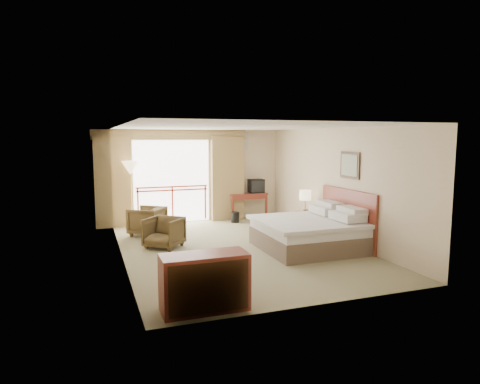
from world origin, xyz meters
name	(u,v)px	position (x,y,z in m)	size (l,w,h in m)	color
floor	(238,248)	(0.00, 0.00, 0.00)	(7.00, 7.00, 0.00)	gray
ceiling	(238,127)	(0.00, 0.00, 2.70)	(7.00, 7.00, 0.00)	white
wall_back	(198,176)	(0.00, 3.50, 1.35)	(5.00, 5.00, 0.00)	beige
wall_front	(319,215)	(0.00, -3.50, 1.35)	(5.00, 5.00, 0.00)	beige
wall_left	(121,194)	(-2.50, 0.00, 1.35)	(7.00, 7.00, 0.00)	beige
wall_right	(336,184)	(2.50, 0.00, 1.35)	(7.00, 7.00, 0.00)	beige
balcony_door	(172,182)	(-0.80, 3.48, 1.20)	(2.40, 2.40, 0.00)	white
balcony_railing	(172,195)	(-0.80, 3.46, 0.81)	(2.09, 0.03, 1.02)	#AB240E
curtain_left	(113,182)	(-2.45, 3.35, 1.25)	(1.00, 0.26, 2.50)	olive
curtain_right	(227,178)	(0.85, 3.35, 1.25)	(1.00, 0.26, 2.50)	olive
valance	(172,135)	(-0.80, 3.38, 2.55)	(4.40, 0.22, 0.28)	olive
hvac_vent	(240,142)	(1.30, 3.47, 2.35)	(0.50, 0.04, 0.50)	silver
bed	(310,232)	(1.50, -0.60, 0.38)	(2.13, 2.06, 0.97)	brown
headboard	(348,218)	(2.46, -0.60, 0.65)	(0.06, 2.10, 1.30)	maroon
framed_art	(350,165)	(2.47, -0.60, 1.85)	(0.04, 0.72, 0.60)	#301E0F
nightstand	(306,223)	(2.16, 0.82, 0.28)	(0.40, 0.47, 0.57)	maroon
table_lamp	(305,196)	(2.16, 0.87, 0.99)	(0.30, 0.30, 0.54)	tan
phone	(307,211)	(2.11, 0.67, 0.61)	(0.17, 0.13, 0.08)	black
desk	(246,198)	(1.49, 3.42, 0.61)	(1.19, 0.58, 0.78)	maroon
tv	(256,186)	(1.79, 3.36, 0.99)	(0.47, 0.37, 0.42)	black
coffee_maker	(236,189)	(1.14, 3.37, 0.91)	(0.12, 0.12, 0.27)	black
cup	(241,192)	(1.29, 3.32, 0.83)	(0.07, 0.07, 0.10)	white
wastebasket	(235,217)	(0.92, 2.82, 0.15)	(0.24, 0.24, 0.30)	black
armchair_far	(147,235)	(-1.73, 2.04, 0.00)	(0.77, 0.80, 0.73)	#41331C
armchair_near	(164,247)	(-1.55, 0.62, 0.00)	(0.74, 0.76, 0.69)	#41331C
side_table	(150,226)	(-1.73, 1.51, 0.33)	(0.44, 0.44, 0.48)	#301E0F
book	(150,220)	(-1.73, 1.51, 0.48)	(0.17, 0.23, 0.02)	white
floor_lamp	(130,171)	(-2.01, 3.02, 1.59)	(0.47, 0.47, 1.84)	tan
dresser	(205,282)	(-1.61, -3.12, 0.41)	(1.24, 0.53, 0.83)	maroon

